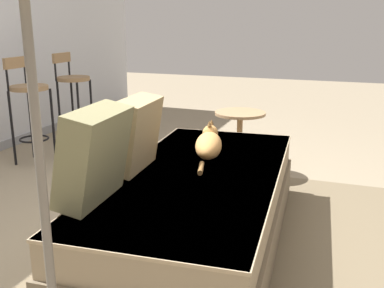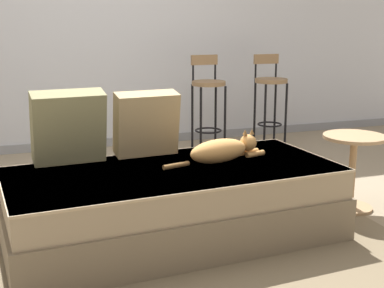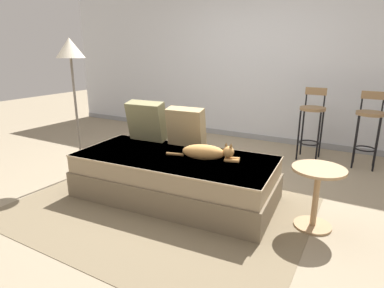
{
  "view_description": "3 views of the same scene",
  "coord_description": "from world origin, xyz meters",
  "px_view_note": "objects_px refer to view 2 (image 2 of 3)",
  "views": [
    {
      "loc": [
        -2.35,
        -1.21,
        1.32
      ],
      "look_at": [
        0.15,
        -0.3,
        0.58
      ],
      "focal_mm": 42.0,
      "sensor_mm": 36.0,
      "label": 1
    },
    {
      "loc": [
        -0.92,
        -3.4,
        1.36
      ],
      "look_at": [
        0.15,
        -0.3,
        0.58
      ],
      "focal_mm": 50.0,
      "sensor_mm": 36.0,
      "label": 2
    },
    {
      "loc": [
        1.67,
        -2.99,
        1.49
      ],
      "look_at": [
        0.15,
        -0.3,
        0.58
      ],
      "focal_mm": 30.0,
      "sensor_mm": 36.0,
      "label": 3
    }
  ],
  "objects_px": {
    "throw_pillow_middle": "(146,124)",
    "cat": "(223,150)",
    "couch": "(174,203)",
    "bar_stool_near_window": "(208,95)",
    "bar_stool_by_doorway": "(270,91)",
    "throw_pillow_corner": "(68,127)",
    "side_table": "(353,161)"
  },
  "relations": [
    {
      "from": "cat",
      "to": "bar_stool_by_doorway",
      "type": "xyz_separation_m",
      "value": [
        1.33,
        1.95,
        0.07
      ]
    },
    {
      "from": "couch",
      "to": "bar_stool_near_window",
      "type": "xyz_separation_m",
      "value": [
        0.98,
        2.0,
        0.36
      ]
    },
    {
      "from": "throw_pillow_middle",
      "to": "couch",
      "type": "bearing_deg",
      "value": -78.06
    },
    {
      "from": "throw_pillow_corner",
      "to": "cat",
      "type": "xyz_separation_m",
      "value": [
        0.92,
        -0.28,
        -0.16
      ]
    },
    {
      "from": "bar_stool_near_window",
      "to": "side_table",
      "type": "relative_size",
      "value": 1.8
    },
    {
      "from": "throw_pillow_middle",
      "to": "bar_stool_by_doorway",
      "type": "bearing_deg",
      "value": 43.02
    },
    {
      "from": "couch",
      "to": "bar_stool_near_window",
      "type": "bearing_deg",
      "value": 63.98
    },
    {
      "from": "throw_pillow_middle",
      "to": "cat",
      "type": "relative_size",
      "value": 0.58
    },
    {
      "from": "throw_pillow_middle",
      "to": "side_table",
      "type": "relative_size",
      "value": 0.79
    },
    {
      "from": "couch",
      "to": "side_table",
      "type": "distance_m",
      "value": 1.37
    },
    {
      "from": "couch",
      "to": "throw_pillow_middle",
      "type": "distance_m",
      "value": 0.58
    },
    {
      "from": "throw_pillow_middle",
      "to": "bar_stool_near_window",
      "type": "distance_m",
      "value": 1.95
    },
    {
      "from": "bar_stool_by_doorway",
      "to": "throw_pillow_corner",
      "type": "bearing_deg",
      "value": -143.51
    },
    {
      "from": "bar_stool_by_doorway",
      "to": "side_table",
      "type": "distance_m",
      "value": 1.94
    },
    {
      "from": "throw_pillow_middle",
      "to": "cat",
      "type": "bearing_deg",
      "value": -37.1
    },
    {
      "from": "couch",
      "to": "bar_stool_by_doorway",
      "type": "height_order",
      "value": "bar_stool_by_doorway"
    },
    {
      "from": "bar_stool_by_doorway",
      "to": "side_table",
      "type": "bearing_deg",
      "value": -99.21
    },
    {
      "from": "bar_stool_near_window",
      "to": "cat",
      "type": "bearing_deg",
      "value": -108.11
    },
    {
      "from": "couch",
      "to": "throw_pillow_middle",
      "type": "relative_size",
      "value": 4.86
    },
    {
      "from": "cat",
      "to": "couch",
      "type": "bearing_deg",
      "value": -171.32
    },
    {
      "from": "throw_pillow_corner",
      "to": "throw_pillow_middle",
      "type": "xyz_separation_m",
      "value": [
        0.51,
        0.04,
        -0.02
      ]
    },
    {
      "from": "side_table",
      "to": "throw_pillow_middle",
      "type": "bearing_deg",
      "value": 169.46
    },
    {
      "from": "throw_pillow_corner",
      "to": "cat",
      "type": "relative_size",
      "value": 0.63
    },
    {
      "from": "throw_pillow_corner",
      "to": "bar_stool_near_window",
      "type": "height_order",
      "value": "bar_stool_near_window"
    },
    {
      "from": "throw_pillow_corner",
      "to": "bar_stool_by_doorway",
      "type": "xyz_separation_m",
      "value": [
        2.26,
        1.67,
        -0.09
      ]
    },
    {
      "from": "throw_pillow_corner",
      "to": "throw_pillow_middle",
      "type": "bearing_deg",
      "value": 4.14
    },
    {
      "from": "throw_pillow_corner",
      "to": "bar_stool_near_window",
      "type": "relative_size",
      "value": 0.47
    },
    {
      "from": "cat",
      "to": "bar_stool_by_doorway",
      "type": "distance_m",
      "value": 2.36
    },
    {
      "from": "throw_pillow_corner",
      "to": "bar_stool_near_window",
      "type": "bearing_deg",
      "value": 46.92
    },
    {
      "from": "bar_stool_near_window",
      "to": "side_table",
      "type": "height_order",
      "value": "bar_stool_near_window"
    },
    {
      "from": "bar_stool_near_window",
      "to": "bar_stool_by_doorway",
      "type": "relative_size",
      "value": 1.01
    },
    {
      "from": "throw_pillow_middle",
      "to": "cat",
      "type": "distance_m",
      "value": 0.54
    }
  ]
}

